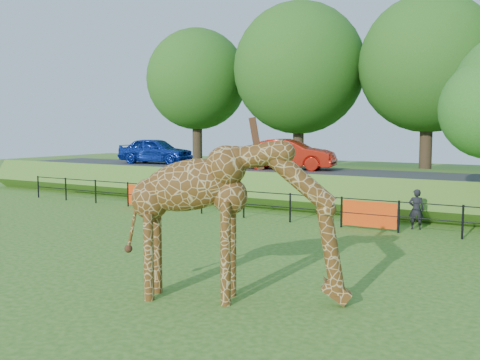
{
  "coord_description": "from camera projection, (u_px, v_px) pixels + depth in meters",
  "views": [
    {
      "loc": [
        8.38,
        -9.92,
        3.52
      ],
      "look_at": [
        0.52,
        3.43,
        2.0
      ],
      "focal_mm": 40.0,
      "sensor_mm": 36.0,
      "label": 1
    }
  ],
  "objects": [
    {
      "name": "ground",
      "position": [
        151.0,
        272.0,
        13.08
      ],
      "size": [
        90.0,
        90.0,
        0.0
      ],
      "primitive_type": "plane",
      "color": "#2E6018",
      "rests_on": "ground"
    },
    {
      "name": "giraffe",
      "position": [
        235.0,
        221.0,
        10.75
      ],
      "size": [
        4.62,
        2.43,
        3.3
      ],
      "primitive_type": null,
      "rotation": [
        0.0,
        0.0,
        0.36
      ],
      "color": "#593412",
      "rests_on": "ground"
    },
    {
      "name": "perimeter_fence",
      "position": [
        290.0,
        208.0,
        19.89
      ],
      "size": [
        28.07,
        0.1,
        1.1
      ],
      "primitive_type": null,
      "color": "black",
      "rests_on": "ground"
    },
    {
      "name": "embankment",
      "position": [
        355.0,
        186.0,
        26.31
      ],
      "size": [
        40.0,
        9.0,
        1.3
      ],
      "primitive_type": "cube",
      "color": "#2E6018",
      "rests_on": "ground"
    },
    {
      "name": "road",
      "position": [
        345.0,
        174.0,
        24.95
      ],
      "size": [
        40.0,
        5.0,
        0.12
      ],
      "primitive_type": "cube",
      "color": "#2E2E31",
      "rests_on": "embankment"
    },
    {
      "name": "car_blue",
      "position": [
        156.0,
        151.0,
        31.35
      ],
      "size": [
        4.63,
        2.33,
        1.51
      ],
      "primitive_type": "imported",
      "rotation": [
        0.0,
        0.0,
        1.7
      ],
      "color": "#1533AC",
      "rests_on": "road"
    },
    {
      "name": "car_red",
      "position": [
        289.0,
        154.0,
        26.9
      ],
      "size": [
        4.85,
        2.44,
        1.53
      ],
      "primitive_type": "imported",
      "rotation": [
        0.0,
        0.0,
        1.75
      ],
      "color": "#AC1A0C",
      "rests_on": "road"
    },
    {
      "name": "visitor",
      "position": [
        416.0,
        209.0,
        18.49
      ],
      "size": [
        0.58,
        0.46,
        1.41
      ],
      "primitive_type": "imported",
      "rotation": [
        0.0,
        0.0,
        3.4
      ],
      "color": "black",
      "rests_on": "ground"
    },
    {
      "name": "bg_tree_line",
      "position": [
        427.0,
        63.0,
        30.29
      ],
      "size": [
        37.3,
        8.8,
        11.82
      ],
      "color": "black",
      "rests_on": "ground"
    }
  ]
}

